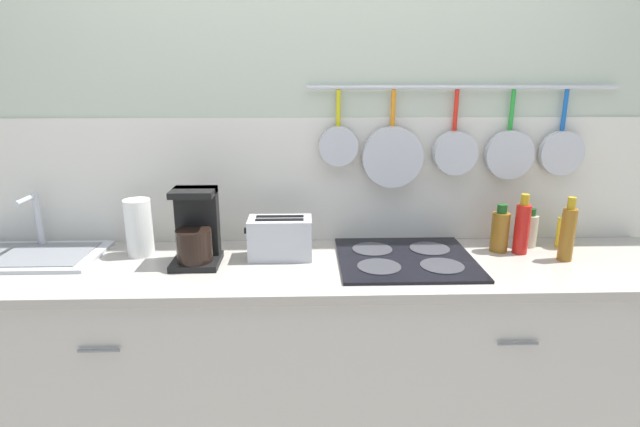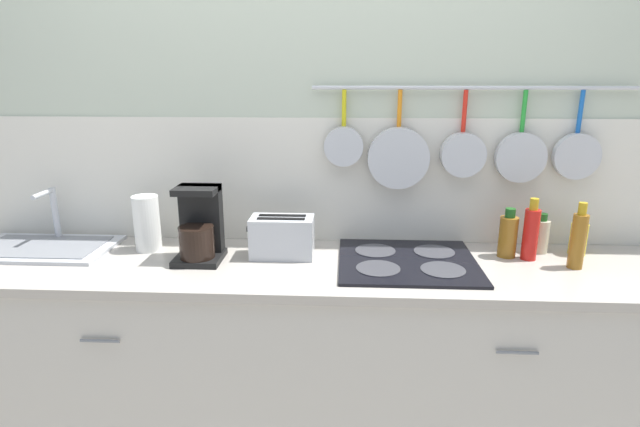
{
  "view_description": "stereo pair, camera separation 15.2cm",
  "coord_description": "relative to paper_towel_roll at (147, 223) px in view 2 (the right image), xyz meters",
  "views": [
    {
      "loc": [
        -0.02,
        -1.8,
        1.62
      ],
      "look_at": [
        0.04,
        0.0,
        1.12
      ],
      "focal_mm": 28.0,
      "sensor_mm": 36.0,
      "label": 1
    },
    {
      "loc": [
        0.14,
        -1.8,
        1.62
      ],
      "look_at": [
        0.04,
        0.0,
        1.12
      ],
      "focal_mm": 28.0,
      "sensor_mm": 36.0,
      "label": 2
    }
  ],
  "objects": [
    {
      "name": "bottle_sesame_oil",
      "position": [
        1.46,
        0.0,
        -0.03
      ],
      "size": [
        0.07,
        0.07,
        0.2
      ],
      "color": "#8C5919",
      "rests_on": "countertop"
    },
    {
      "name": "wall_back",
      "position": [
        0.69,
        0.2,
        0.25
      ],
      "size": [
        7.2,
        0.14,
        2.6
      ],
      "color": "#B2BCA8",
      "rests_on": "ground_plane"
    },
    {
      "name": "toaster",
      "position": [
        0.57,
        -0.05,
        -0.03
      ],
      "size": [
        0.27,
        0.14,
        0.17
      ],
      "color": "#B7BABF",
      "rests_on": "countertop"
    },
    {
      "name": "coffee_maker",
      "position": [
        0.25,
        -0.09,
        0.01
      ],
      "size": [
        0.18,
        0.18,
        0.29
      ],
      "color": "black",
      "rests_on": "countertop"
    },
    {
      "name": "bottle_olive_oil",
      "position": [
        1.69,
        -0.11,
        -0.0
      ],
      "size": [
        0.06,
        0.06,
        0.25
      ],
      "color": "#8C5919",
      "rests_on": "countertop"
    },
    {
      "name": "sink_basin",
      "position": [
        -0.45,
        -0.02,
        -0.1
      ],
      "size": [
        0.58,
        0.34,
        0.24
      ],
      "color": "#B7BABF",
      "rests_on": "countertop"
    },
    {
      "name": "countertop",
      "position": [
        0.68,
        -0.13,
        -0.13
      ],
      "size": [
        2.91,
        0.58,
        0.03
      ],
      "color": "#A59E93",
      "rests_on": "cabinet_base"
    },
    {
      "name": "cabinet_base",
      "position": [
        0.68,
        -0.13,
        -0.59
      ],
      "size": [
        2.87,
        0.56,
        0.88
      ],
      "color": "#B7B2A8",
      "rests_on": "ground_plane"
    },
    {
      "name": "bottle_dish_soap",
      "position": [
        1.54,
        -0.03,
        -0.01
      ],
      "size": [
        0.06,
        0.06,
        0.25
      ],
      "color": "red",
      "rests_on": "countertop"
    },
    {
      "name": "cooktop",
      "position": [
        1.06,
        -0.09,
        -0.11
      ],
      "size": [
        0.53,
        0.49,
        0.01
      ],
      "color": "black",
      "rests_on": "countertop"
    },
    {
      "name": "paper_towel_roll",
      "position": [
        0.0,
        0.0,
        0.0
      ],
      "size": [
        0.1,
        0.1,
        0.23
      ],
      "color": "white",
      "rests_on": "countertop"
    },
    {
      "name": "bottle_hot_sauce",
      "position": [
        1.61,
        0.06,
        -0.04
      ],
      "size": [
        0.06,
        0.06,
        0.17
      ],
      "color": "#BFB799",
      "rests_on": "countertop"
    },
    {
      "name": "bottle_vinegar",
      "position": [
        1.76,
        0.04,
        -0.05
      ],
      "size": [
        0.07,
        0.07,
        0.16
      ],
      "color": "yellow",
      "rests_on": "countertop"
    }
  ]
}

